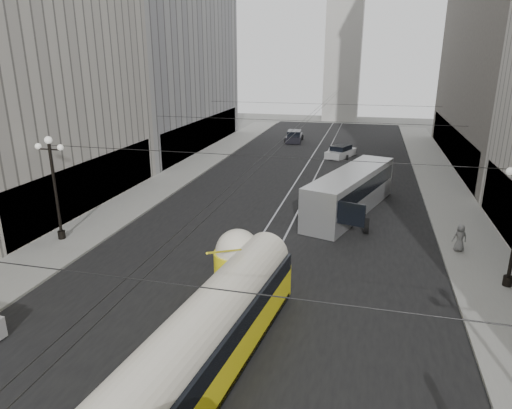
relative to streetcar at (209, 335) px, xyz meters
The scene contains 14 objects.
road 24.04m from the streetcar, 91.19° to the left, with size 20.00×85.00×0.02m, color black.
sidewalk_left 30.23m from the streetcar, 114.46° to the left, with size 4.00×72.00×0.15m, color gray.
sidewalk_right 29.83m from the streetcar, 67.30° to the left, with size 4.00×72.00×0.15m, color gray.
rail_left 24.07m from the streetcar, 92.98° to the left, with size 0.12×85.00×0.04m, color gray.
rail_right 24.04m from the streetcar, 89.40° to the left, with size 0.12×85.00×0.04m, color gray.
building_left_far 46.28m from the streetcar, 117.43° to the left, with size 12.60×28.60×28.60m.
distant_tower 72.73m from the streetcar, 90.40° to the left, with size 6.00×6.00×31.36m.
lamppost_left_mid 16.32m from the streetcar, 144.09° to the left, with size 1.86×0.44×6.37m.
catenary 23.38m from the streetcar, 90.95° to the left, with size 25.00×72.00×0.23m.
streetcar is the anchor object (origin of this frame).
city_bus 19.80m from the streetcar, 78.44° to the left, with size 6.04×12.53×3.07m.
sedan_white_far 38.55m from the streetcar, 87.09° to the left, with size 3.37×4.77×1.39m.
sedan_dark_far 47.41m from the streetcar, 95.83° to the left, with size 2.34×4.87×1.49m.
pedestrian_sidewalk_right 17.04m from the streetcar, 52.08° to the left, with size 0.79×0.49×1.62m, color slate.
Camera 1 is at (5.47, -4.56, 10.92)m, focal length 32.00 mm.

